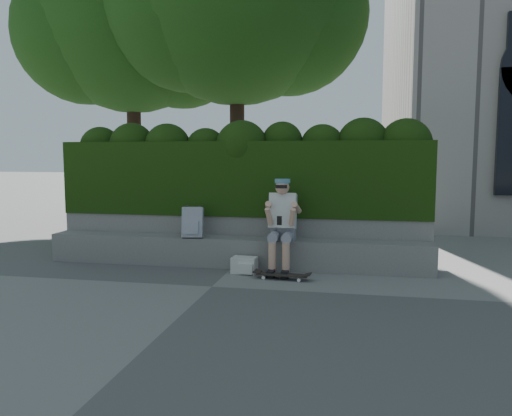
% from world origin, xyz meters
% --- Properties ---
extents(ground, '(80.00, 80.00, 0.00)m').
position_xyz_m(ground, '(0.00, 0.00, 0.00)').
color(ground, slate).
rests_on(ground, ground).
extents(bench_ledge, '(6.00, 0.45, 0.45)m').
position_xyz_m(bench_ledge, '(0.00, 1.25, 0.23)').
color(bench_ledge, gray).
rests_on(bench_ledge, ground).
extents(planter_wall, '(6.00, 0.50, 0.75)m').
position_xyz_m(planter_wall, '(0.00, 1.73, 0.38)').
color(planter_wall, gray).
rests_on(planter_wall, ground).
extents(hedge, '(6.00, 1.00, 1.20)m').
position_xyz_m(hedge, '(0.00, 1.95, 1.35)').
color(hedge, black).
rests_on(hedge, planter_wall).
extents(tree_right, '(4.87, 4.87, 7.71)m').
position_xyz_m(tree_right, '(-3.93, 6.29, 5.26)').
color(tree_right, black).
rests_on(tree_right, ground).
extents(person, '(0.40, 0.76, 1.38)m').
position_xyz_m(person, '(0.78, 1.07, 0.75)').
color(person, gray).
rests_on(person, ground).
extents(skateboard, '(0.73, 0.24, 0.08)m').
position_xyz_m(skateboard, '(0.86, 0.56, 0.06)').
color(skateboard, black).
rests_on(skateboard, ground).
extents(backpack_plaid, '(0.35, 0.22, 0.47)m').
position_xyz_m(backpack_plaid, '(-0.63, 1.15, 0.69)').
color(backpack_plaid, silver).
rests_on(backpack_plaid, bench_ledge).
extents(backpack_ground, '(0.37, 0.27, 0.23)m').
position_xyz_m(backpack_ground, '(0.26, 0.85, 0.12)').
color(backpack_ground, beige).
rests_on(backpack_ground, ground).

